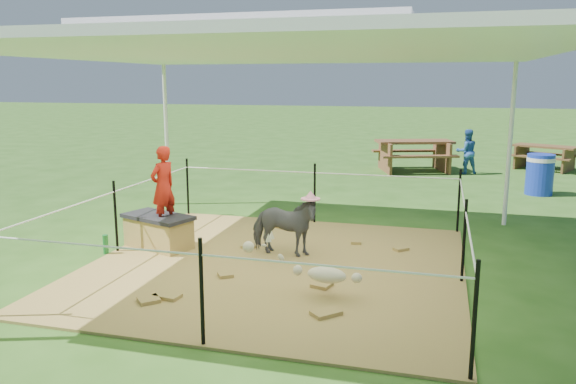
% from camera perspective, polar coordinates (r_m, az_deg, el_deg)
% --- Properties ---
extents(ground, '(90.00, 90.00, 0.00)m').
position_cam_1_polar(ground, '(7.15, -1.27, -7.61)').
color(ground, '#2D5919').
rests_on(ground, ground).
extents(hay_patch, '(4.60, 4.60, 0.03)m').
position_cam_1_polar(hay_patch, '(7.14, -1.27, -7.50)').
color(hay_patch, brown).
rests_on(hay_patch, ground).
extents(canopy_tent, '(6.30, 6.30, 2.90)m').
position_cam_1_polar(canopy_tent, '(6.78, -1.38, 14.47)').
color(canopy_tent, silver).
rests_on(canopy_tent, ground).
extents(rope_fence, '(4.54, 4.54, 1.00)m').
position_cam_1_polar(rope_fence, '(6.97, -1.30, -2.60)').
color(rope_fence, black).
rests_on(rope_fence, ground).
extents(straw_bale, '(1.03, 0.75, 0.41)m').
position_cam_1_polar(straw_bale, '(8.01, -13.01, -4.07)').
color(straw_bale, olive).
rests_on(straw_bale, hay_patch).
extents(dark_cloth, '(1.10, 0.82, 0.05)m').
position_cam_1_polar(dark_cloth, '(7.95, -13.08, -2.46)').
color(dark_cloth, black).
rests_on(dark_cloth, straw_bale).
extents(woman, '(0.39, 0.47, 1.11)m').
position_cam_1_polar(woman, '(7.80, -12.61, 1.27)').
color(woman, red).
rests_on(woman, straw_bale).
extents(green_bottle, '(0.09, 0.09, 0.26)m').
position_cam_1_polar(green_bottle, '(7.93, -18.04, -5.06)').
color(green_bottle, '#186D29').
rests_on(green_bottle, hay_patch).
extents(pony, '(0.97, 0.48, 0.80)m').
position_cam_1_polar(pony, '(7.39, -0.44, -3.50)').
color(pony, '#454549').
rests_on(pony, hay_patch).
extents(pink_hat, '(0.25, 0.25, 0.12)m').
position_cam_1_polar(pink_hat, '(7.29, -0.44, -0.02)').
color(pink_hat, pink).
rests_on(pink_hat, pony).
extents(foal, '(1.08, 0.67, 0.57)m').
position_cam_1_polar(foal, '(6.03, 3.96, -8.10)').
color(foal, beige).
rests_on(foal, hay_patch).
extents(trash_barrel, '(0.56, 0.56, 0.84)m').
position_cam_1_polar(trash_barrel, '(12.62, 24.20, 1.64)').
color(trash_barrel, '#1833B8').
rests_on(trash_barrel, ground).
extents(picnic_table_near, '(2.26, 1.92, 0.80)m').
position_cam_1_polar(picnic_table_near, '(14.90, 12.64, 3.61)').
color(picnic_table_near, brown).
rests_on(picnic_table_near, ground).
extents(picnic_table_far, '(1.86, 1.67, 0.64)m').
position_cam_1_polar(picnic_table_far, '(16.30, 24.61, 3.22)').
color(picnic_table_far, brown).
rests_on(picnic_table_far, ground).
extents(distant_person, '(0.66, 0.58, 1.12)m').
position_cam_1_polar(distant_person, '(14.77, 17.69, 3.92)').
color(distant_person, '#2E5CAD').
rests_on(distant_person, ground).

